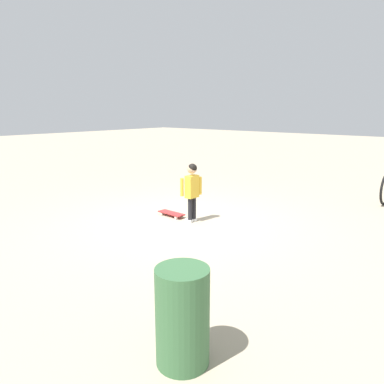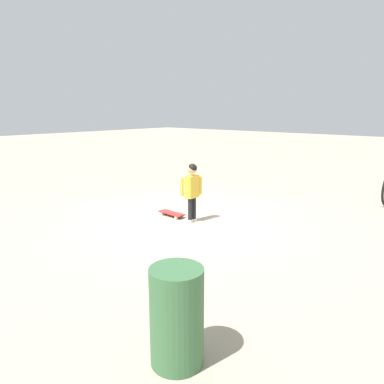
# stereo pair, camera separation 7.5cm
# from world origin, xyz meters

# --- Properties ---
(ground_plane) EXTENTS (50.00, 50.00, 0.00)m
(ground_plane) POSITION_xyz_m (0.00, 0.00, 0.00)
(ground_plane) COLOR tan
(child_person) EXTENTS (0.22, 0.37, 1.06)m
(child_person) POSITION_xyz_m (0.11, 0.12, 0.66)
(child_person) COLOR black
(child_person) RESTS_ON ground
(skateboard) EXTENTS (0.56, 0.21, 0.07)m
(skateboard) POSITION_xyz_m (-0.40, 0.12, 0.06)
(skateboard) COLOR #B22D2D
(skateboard) RESTS_ON ground
(trash_bin) EXTENTS (0.43, 0.43, 0.81)m
(trash_bin) POSITION_xyz_m (2.46, -2.79, 0.40)
(trash_bin) COLOR #38663D
(trash_bin) RESTS_ON ground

